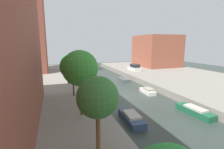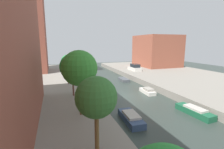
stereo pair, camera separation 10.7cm
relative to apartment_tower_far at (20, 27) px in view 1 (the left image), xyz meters
name	(u,v)px [view 1 (the left image)]	position (x,y,z in m)	size (l,w,h in m)	color
ground_plane	(128,96)	(16.00, -20.59, -10.80)	(84.00, 84.00, 0.00)	#2D3833
quay_left	(5,106)	(1.00, -20.59, -10.30)	(20.00, 64.00, 1.00)	gray
quay_right	(208,84)	(31.00, -20.59, -10.30)	(20.00, 64.00, 1.00)	gray
apartment_tower_far	(20,27)	(0.00, 0.00, 0.00)	(10.00, 8.31, 19.60)	brown
low_block_right	(156,51)	(34.00, -0.57, -5.53)	(10.00, 10.92, 8.55)	brown
street_tree_1	(98,98)	(8.50, -32.78, -6.33)	(2.29, 2.29, 4.64)	brown
street_tree_2	(80,68)	(8.50, -26.83, -5.58)	(3.11, 3.11, 5.79)	brown
street_tree_3	(73,67)	(8.50, -20.90, -6.23)	(3.05, 3.05, 5.11)	brown
street_tree_4	(68,62)	(8.50, -14.17, -6.31)	(2.12, 2.12, 4.63)	brown
parked_car	(135,68)	(24.56, -5.78, -9.17)	(1.78, 4.23, 1.53)	beige
moored_boat_left_2	(131,118)	(13.06, -27.74, -10.44)	(1.58, 3.94, 0.83)	#33476B
moored_boat_right_1	(195,111)	(20.01, -28.51, -10.44)	(1.50, 4.23, 0.82)	#195638
moored_boat_right_2	(148,91)	(19.36, -20.33, -10.45)	(1.37, 3.17, 0.84)	beige
moored_boat_right_3	(124,80)	(19.33, -11.40, -10.55)	(1.56, 3.36, 0.51)	#4C5156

